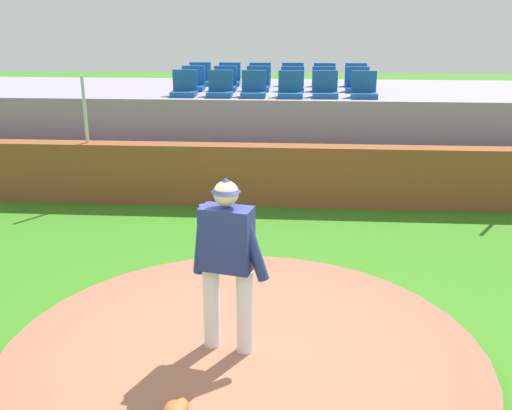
{
  "coord_description": "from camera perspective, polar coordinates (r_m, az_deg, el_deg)",
  "views": [
    {
      "loc": [
        0.47,
        -4.88,
        3.34
      ],
      "look_at": [
        0.0,
        1.84,
        1.1
      ],
      "focal_mm": 40.73,
      "sensor_mm": 36.0,
      "label": 1
    }
  ],
  "objects": [
    {
      "name": "ground_plane",
      "position": [
        5.93,
        -1.28,
        -15.92
      ],
      "size": [
        60.0,
        60.0,
        0.0
      ],
      "primitive_type": "plane",
      "color": "#33751C"
    },
    {
      "name": "pitchers_mound",
      "position": [
        5.87,
        -1.29,
        -15.09
      ],
      "size": [
        4.72,
        4.72,
        0.2
      ],
      "primitive_type": "cylinder",
      "color": "#8E5B43",
      "rests_on": "ground_plane"
    },
    {
      "name": "pitcher",
      "position": [
        5.43,
        -2.86,
        -4.75
      ],
      "size": [
        0.76,
        0.35,
        1.74
      ],
      "rotation": [
        0.0,
        0.0,
        -0.23
      ],
      "color": "silver",
      "rests_on": "pitchers_mound"
    },
    {
      "name": "fielding_glove",
      "position": [
        5.07,
        -7.9,
        -19.25
      ],
      "size": [
        0.24,
        0.32,
        0.11
      ],
      "primitive_type": "ellipsoid",
      "rotation": [
        0.0,
        0.0,
        4.58
      ],
      "color": "brown",
      "rests_on": "pitchers_mound"
    },
    {
      "name": "brick_barrier",
      "position": [
        10.53,
        1.29,
        2.96
      ],
      "size": [
        17.79,
        0.4,
        1.1
      ],
      "primitive_type": "cube",
      "color": "brown",
      "rests_on": "ground_plane"
    },
    {
      "name": "fence_post_left",
      "position": [
        10.95,
        -16.46,
        8.96
      ],
      "size": [
        0.06,
        0.06,
        1.2
      ],
      "primitive_type": "cylinder",
      "color": "silver",
      "rests_on": "brick_barrier"
    },
    {
      "name": "bleacher_platform",
      "position": [
        13.05,
        1.86,
        7.51
      ],
      "size": [
        16.97,
        3.8,
        1.78
      ],
      "primitive_type": "cube",
      "color": "gray",
      "rests_on": "ground_plane"
    },
    {
      "name": "stadium_chair_0",
      "position": [
        11.74,
        -7.05,
        11.34
      ],
      "size": [
        0.48,
        0.44,
        0.5
      ],
      "rotation": [
        0.0,
        0.0,
        3.14
      ],
      "color": "#185095",
      "rests_on": "bleacher_platform"
    },
    {
      "name": "stadium_chair_1",
      "position": [
        11.6,
        -3.55,
        11.36
      ],
      "size": [
        0.48,
        0.44,
        0.5
      ],
      "rotation": [
        0.0,
        0.0,
        3.14
      ],
      "color": "#185095",
      "rests_on": "bleacher_platform"
    },
    {
      "name": "stadium_chair_2",
      "position": [
        11.54,
        -0.23,
        11.35
      ],
      "size": [
        0.48,
        0.44,
        0.5
      ],
      "rotation": [
        0.0,
        0.0,
        3.14
      ],
      "color": "#185095",
      "rests_on": "bleacher_platform"
    },
    {
      "name": "stadium_chair_3",
      "position": [
        11.5,
        3.41,
        11.3
      ],
      "size": [
        0.48,
        0.44,
        0.5
      ],
      "rotation": [
        0.0,
        0.0,
        3.14
      ],
      "color": "#185095",
      "rests_on": "bleacher_platform"
    },
    {
      "name": "stadium_chair_4",
      "position": [
        11.56,
        6.81,
        11.24
      ],
      "size": [
        0.48,
        0.44,
        0.5
      ],
      "rotation": [
        0.0,
        0.0,
        3.14
      ],
      "color": "#185095",
      "rests_on": "bleacher_platform"
    },
    {
      "name": "stadium_chair_5",
      "position": [
        11.61,
        10.56,
        11.1
      ],
      "size": [
        0.48,
        0.44,
        0.5
      ],
      "rotation": [
        0.0,
        0.0,
        3.14
      ],
      "color": "#185095",
      "rests_on": "bleacher_platform"
    },
    {
      "name": "stadium_chair_6",
      "position": [
        12.61,
        -6.21,
        11.85
      ],
      "size": [
        0.48,
        0.44,
        0.5
      ],
      "rotation": [
        0.0,
        0.0,
        3.14
      ],
      "color": "#185095",
      "rests_on": "bleacher_platform"
    },
    {
      "name": "stadium_chair_7",
      "position": [
        12.51,
        -3.03,
        11.87
      ],
      "size": [
        0.48,
        0.44,
        0.5
      ],
      "rotation": [
        0.0,
        0.0,
        3.14
      ],
      "color": "#185095",
      "rests_on": "bleacher_platform"
    },
    {
      "name": "stadium_chair_8",
      "position": [
        12.48,
        0.19,
        11.88
      ],
      "size": [
        0.48,
        0.44,
        0.5
      ],
      "rotation": [
        0.0,
        0.0,
        3.14
      ],
      "color": "#185095",
      "rests_on": "bleacher_platform"
    },
    {
      "name": "stadium_chair_9",
      "position": [
        12.41,
        3.59,
        11.81
      ],
      "size": [
        0.48,
        0.44,
        0.5
      ],
      "rotation": [
        0.0,
        0.0,
        3.14
      ],
      "color": "#185095",
      "rests_on": "bleacher_platform"
    },
    {
      "name": "stadium_chair_10",
      "position": [
        12.43,
        6.67,
        11.74
      ],
      "size": [
        0.48,
        0.44,
        0.5
      ],
      "rotation": [
        0.0,
        0.0,
        3.14
      ],
      "color": "#185095",
      "rests_on": "bleacher_platform"
    },
    {
      "name": "stadium_chair_11",
      "position": [
        12.48,
        9.93,
        11.62
      ],
      "size": [
        0.48,
        0.44,
        0.5
      ],
      "rotation": [
        0.0,
        0.0,
        3.14
      ],
      "color": "#185095",
      "rests_on": "bleacher_platform"
    },
    {
      "name": "stadium_chair_12",
      "position": [
        13.51,
        -5.53,
        12.29
      ],
      "size": [
        0.48,
        0.44,
        0.5
      ],
      "rotation": [
        0.0,
        0.0,
        3.14
      ],
      "color": "#185095",
      "rests_on": "bleacher_platform"
    },
    {
      "name": "stadium_chair_13",
      "position": [
        13.41,
        -2.62,
        12.31
      ],
      "size": [
        0.48,
        0.44,
        0.5
      ],
      "rotation": [
        0.0,
        0.0,
        3.14
      ],
      "color": "#185095",
      "rests_on": "bleacher_platform"
    },
    {
      "name": "stadium_chair_14",
      "position": [
        13.33,
        0.38,
        12.29
      ],
      "size": [
        0.48,
        0.44,
        0.5
      ],
      "rotation": [
        0.0,
        0.0,
        3.14
      ],
      "color": "#185095",
      "rests_on": "bleacher_platform"
    },
    {
      "name": "stadium_chair_15",
      "position": [
        13.34,
        3.61,
        12.26
      ],
      "size": [
        0.48,
        0.44,
        0.5
      ],
      "rotation": [
        0.0,
        0.0,
        3.14
      ],
      "color": "#185095",
      "rests_on": "bleacher_platform"
    },
    {
      "name": "stadium_chair_16",
      "position": [
        13.31,
        6.73,
        12.16
      ],
      "size": [
        0.48,
        0.44,
        0.5
      ],
      "rotation": [
        0.0,
        0.0,
        3.14
      ],
      "color": "#185095",
      "rests_on": "bleacher_platform"
    },
    {
      "name": "stadium_chair_17",
      "position": [
        13.41,
        9.78,
        12.07
      ],
      "size": [
        0.48,
        0.44,
        0.5
      ],
      "rotation": [
        0.0,
        0.0,
        3.14
      ],
      "color": "#185095",
      "rests_on": "bleacher_platform"
    }
  ]
}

